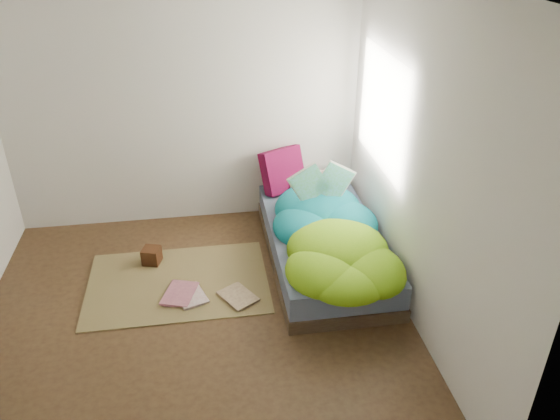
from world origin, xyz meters
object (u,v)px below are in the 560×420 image
at_px(floor_book_a, 178,300).
at_px(pillow_magenta, 283,170).
at_px(bed, 323,245).
at_px(floor_book_b, 166,292).
at_px(wooden_box, 152,255).
at_px(open_book, 322,173).

bearing_deg(floor_book_a, pillow_magenta, 30.00).
bearing_deg(pillow_magenta, bed, -100.20).
bearing_deg(bed, pillow_magenta, 106.68).
height_order(pillow_magenta, floor_book_a, pillow_magenta).
bearing_deg(floor_book_b, pillow_magenta, 62.63).
xyz_separation_m(pillow_magenta, wooden_box, (-1.36, -0.68, -0.47)).
distance_m(open_book, floor_book_b, 1.75).
height_order(bed, floor_book_b, bed).
xyz_separation_m(open_book, floor_book_b, (-1.48, -0.50, -0.81)).
height_order(open_book, wooden_box, open_book).
bearing_deg(wooden_box, open_book, -0.26).
height_order(open_book, floor_book_a, open_book).
relative_size(bed, floor_book_a, 6.34).
relative_size(open_book, wooden_box, 3.26).
height_order(pillow_magenta, open_book, open_book).
xyz_separation_m(bed, open_book, (0.00, 0.17, 0.67)).
relative_size(pillow_magenta, wooden_box, 2.88).
relative_size(wooden_box, floor_book_b, 0.45).
bearing_deg(open_book, floor_book_a, -159.63).
bearing_deg(open_book, pillow_magenta, 107.09).
relative_size(open_book, floor_book_b, 1.47).
bearing_deg(floor_book_b, bed, 30.95).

